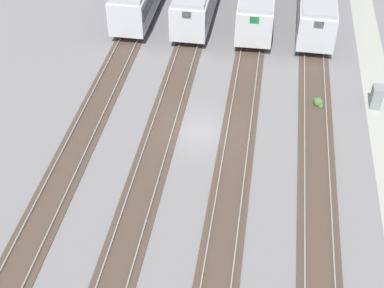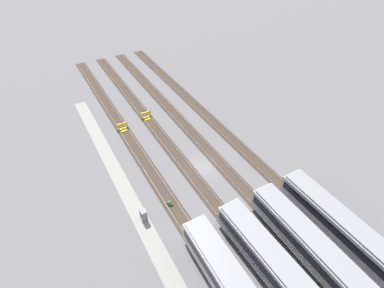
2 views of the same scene
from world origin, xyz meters
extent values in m
plane|color=slate|center=(0.00, 0.00, 0.00)|extent=(400.00, 400.00, 0.00)
cube|color=#47382D|center=(0.00, -7.36, 0.03)|extent=(90.00, 2.23, 0.06)
cube|color=gray|center=(0.00, -6.64, 0.14)|extent=(90.00, 0.07, 0.15)
cube|color=gray|center=(0.00, -8.08, 0.14)|extent=(90.00, 0.07, 0.15)
cube|color=#47382D|center=(0.00, -2.45, 0.03)|extent=(90.00, 2.24, 0.06)
cube|color=gray|center=(0.00, -1.74, 0.14)|extent=(90.00, 0.07, 0.15)
cube|color=gray|center=(0.00, -3.17, 0.14)|extent=(90.00, 0.07, 0.15)
cube|color=#47382D|center=(0.00, 2.45, 0.03)|extent=(90.00, 2.24, 0.06)
cube|color=gray|center=(0.00, 3.17, 0.14)|extent=(90.00, 0.07, 0.15)
cube|color=gray|center=(0.00, 1.74, 0.14)|extent=(90.00, 0.07, 0.15)
cube|color=#47382D|center=(0.00, 7.36, 0.03)|extent=(90.00, 2.23, 0.06)
cube|color=gray|center=(0.00, 8.08, 0.14)|extent=(90.00, 0.07, 0.15)
cube|color=gray|center=(0.00, 6.64, 0.14)|extent=(90.00, 0.07, 0.15)
cube|color=#1E843D|center=(9.75, 7.39, 3.05)|extent=(0.08, 0.70, 0.56)
cube|color=black|center=(13.13, 7.39, 0.35)|extent=(3.60, 2.24, 0.70)
cube|color=#1E843D|center=(9.75, 2.50, 3.05)|extent=(0.08, 0.70, 0.56)
cube|color=black|center=(13.13, 2.48, 0.35)|extent=(3.61, 2.26, 0.70)
cube|color=#1E843D|center=(9.75, -7.28, 3.05)|extent=(0.09, 0.70, 0.56)
cube|color=black|center=(13.13, -7.31, 0.35)|extent=(3.62, 2.28, 0.70)
cube|color=#1E843D|center=(9.75, -2.59, 3.05)|extent=(0.09, 0.70, 0.56)
cube|color=black|center=(13.13, -2.54, 0.35)|extent=(3.64, 2.30, 0.70)
cube|color=gray|center=(4.48, -11.35, 0.80)|extent=(0.90, 0.70, 1.60)
cube|color=#333338|center=(4.48, -11.71, 1.04)|extent=(0.70, 0.04, 0.36)
sphere|color=#427033|center=(3.99, -7.55, 0.28)|extent=(0.64, 0.64, 0.64)
sphere|color=#427033|center=(4.29, -7.43, 0.18)|extent=(0.44, 0.44, 0.44)
sphere|color=#427033|center=(3.77, -7.73, 0.14)|extent=(0.36, 0.36, 0.36)
camera|label=1|loc=(-26.42, -3.65, 21.93)|focal=50.00mm
camera|label=2|loc=(27.22, -17.38, 31.06)|focal=28.00mm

